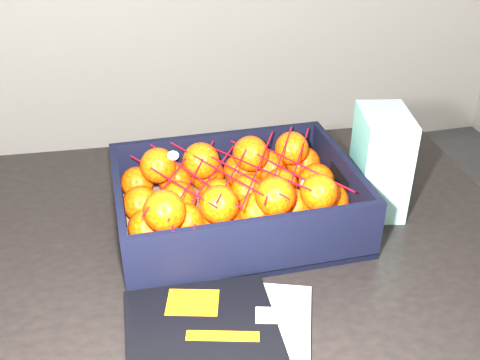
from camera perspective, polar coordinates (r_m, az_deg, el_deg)
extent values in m
cube|color=black|center=(1.01, -5.35, -7.55)|extent=(1.25, 0.88, 0.04)
cylinder|color=black|center=(1.64, 12.66, -7.42)|extent=(0.06, 0.06, 0.71)
cube|color=#B8B8B3|center=(0.81, -2.43, -17.19)|extent=(0.30, 0.34, 0.01)
cube|color=#B8B8B3|center=(0.81, -0.84, -16.64)|extent=(0.29, 0.34, 0.01)
cube|color=black|center=(0.80, -3.33, -16.76)|extent=(0.22, 0.29, 0.01)
cube|color=orange|center=(0.86, -4.71, -11.97)|extent=(0.09, 0.07, 0.00)
cube|color=white|center=(0.84, 3.47, -13.23)|extent=(0.06, 0.05, 0.00)
cube|color=orange|center=(0.81, -1.73, -15.18)|extent=(0.10, 0.04, 0.00)
cube|color=brown|center=(1.04, -0.40, -4.09)|extent=(0.41, 0.31, 0.01)
cube|color=black|center=(1.14, -2.16, 2.14)|extent=(0.41, 0.01, 0.11)
cube|color=black|center=(0.90, 1.83, -6.79)|extent=(0.41, 0.01, 0.11)
cube|color=black|center=(1.00, -11.73, -3.25)|extent=(0.01, 0.29, 0.11)
cube|color=black|center=(1.07, 10.08, -0.38)|extent=(0.01, 0.29, 0.11)
sphere|color=#EC4304|center=(0.91, -8.51, -7.23)|extent=(0.07, 0.07, 0.07)
sphere|color=#EC4304|center=(0.97, -9.16, -4.69)|extent=(0.06, 0.06, 0.06)
sphere|color=#EC4304|center=(1.03, -9.79, -2.33)|extent=(0.06, 0.06, 0.06)
sphere|color=#EC4304|center=(1.10, -10.15, -0.27)|extent=(0.06, 0.06, 0.06)
sphere|color=#EC4304|center=(0.92, -4.68, -6.66)|extent=(0.07, 0.07, 0.07)
sphere|color=#EC4304|center=(0.98, -5.39, -4.07)|extent=(0.06, 0.06, 0.06)
sphere|color=#EC4304|center=(1.04, -6.20, -1.88)|extent=(0.07, 0.07, 0.07)
sphere|color=#EC4304|center=(1.10, -6.47, 0.07)|extent=(0.06, 0.06, 0.06)
sphere|color=#EC4304|center=(0.92, -0.92, -6.27)|extent=(0.07, 0.07, 0.07)
sphere|color=#EC4304|center=(0.99, -1.88, -3.64)|extent=(0.07, 0.07, 0.07)
sphere|color=#EC4304|center=(1.04, -2.38, -1.50)|extent=(0.06, 0.06, 0.06)
sphere|color=#EC4304|center=(1.11, -3.34, 0.61)|extent=(0.07, 0.07, 0.07)
sphere|color=#EC4304|center=(0.94, 2.94, -5.51)|extent=(0.07, 0.07, 0.07)
sphere|color=#EC4304|center=(1.00, 1.66, -3.13)|extent=(0.07, 0.07, 0.07)
sphere|color=#EC4304|center=(1.05, 0.72, -1.08)|extent=(0.06, 0.06, 0.06)
sphere|color=#EC4304|center=(1.12, 0.05, 0.93)|extent=(0.07, 0.07, 0.07)
sphere|color=#EC4304|center=(0.96, 6.86, -5.07)|extent=(0.06, 0.06, 0.06)
sphere|color=#EC4304|center=(1.01, 5.38, -2.64)|extent=(0.06, 0.06, 0.06)
sphere|color=#EC4304|center=(1.08, 4.05, -0.47)|extent=(0.06, 0.06, 0.06)
sphere|color=#EC4304|center=(1.13, 2.89, 1.26)|extent=(0.07, 0.07, 0.07)
sphere|color=#EC4304|center=(0.98, 10.42, -4.31)|extent=(0.07, 0.07, 0.07)
sphere|color=#EC4304|center=(1.04, 8.86, -2.10)|extent=(0.07, 0.07, 0.07)
sphere|color=#EC4304|center=(1.09, 7.59, -0.18)|extent=(0.07, 0.07, 0.07)
sphere|color=#EC4304|center=(1.15, 6.29, 1.62)|extent=(0.07, 0.07, 0.07)
sphere|color=#EC4304|center=(0.91, -7.48, -3.07)|extent=(0.07, 0.07, 0.07)
sphere|color=#EC4304|center=(1.04, -8.12, 1.43)|extent=(0.06, 0.06, 0.06)
sphere|color=#EC4304|center=(0.92, -2.08, -2.45)|extent=(0.06, 0.06, 0.06)
sphere|color=#EC4304|center=(1.05, -3.89, 1.91)|extent=(0.07, 0.07, 0.07)
sphere|color=#EC4304|center=(0.94, 3.50, -1.62)|extent=(0.07, 0.07, 0.07)
sphere|color=#EC4304|center=(1.07, 1.05, 2.61)|extent=(0.07, 0.07, 0.07)
sphere|color=#EC4304|center=(0.96, 7.83, -1.22)|extent=(0.06, 0.06, 0.06)
sphere|color=#EC4304|center=(1.09, 5.14, 3.15)|extent=(0.06, 0.06, 0.06)
cylinder|color=red|center=(0.97, -6.89, 0.02)|extent=(0.12, 0.22, 0.01)
cylinder|color=red|center=(0.97, -4.75, 0.62)|extent=(0.12, 0.22, 0.02)
cylinder|color=red|center=(0.98, -2.66, 1.32)|extent=(0.12, 0.22, 0.00)
cylinder|color=red|center=(0.98, -0.29, 0.92)|extent=(0.12, 0.22, 0.01)
cylinder|color=red|center=(0.99, 1.75, 1.26)|extent=(0.12, 0.22, 0.02)
cylinder|color=red|center=(1.01, 3.71, 1.47)|extent=(0.12, 0.22, 0.01)
cylinder|color=red|center=(1.01, 5.91, 1.52)|extent=(0.12, 0.22, 0.00)
cylinder|color=red|center=(0.97, -6.89, 0.13)|extent=(0.12, 0.22, 0.01)
cylinder|color=red|center=(0.97, -4.69, 0.28)|extent=(0.12, 0.22, 0.02)
cylinder|color=red|center=(0.97, -2.49, 0.88)|extent=(0.12, 0.21, 0.03)
cylinder|color=red|center=(0.98, -0.35, 1.30)|extent=(0.12, 0.22, 0.01)
cylinder|color=red|center=(0.98, 1.82, 1.28)|extent=(0.12, 0.22, 0.02)
cylinder|color=red|center=(0.99, 3.90, 1.76)|extent=(0.12, 0.22, 0.02)
cylinder|color=red|center=(1.02, 5.76, 1.83)|extent=(0.12, 0.22, 0.02)
cylinder|color=red|center=(0.87, -6.66, -6.23)|extent=(0.00, 0.03, 0.09)
cylinder|color=red|center=(0.87, -4.70, -5.97)|extent=(0.01, 0.04, 0.08)
cube|color=silver|center=(1.08, 13.71, 1.75)|extent=(0.11, 0.14, 0.19)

